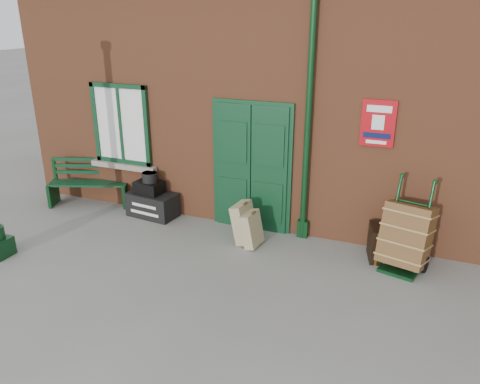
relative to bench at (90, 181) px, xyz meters
The scene contains 10 objects.
ground 3.93m from the bench, 19.80° to the right, with size 80.00×80.00×0.00m, color gray.
station_building 4.58m from the bench, 30.68° to the left, with size 10.30×4.30×4.36m.
bench is the anchor object (origin of this frame).
houdini_trunk 1.49m from the bench, ahead, with size 0.90×0.50×0.45m, color black.
strongbox 1.42m from the bench, ahead, with size 0.50×0.36×0.23m, color black.
hatbox 1.48m from the bench, ahead, with size 0.27×0.27×0.18m, color black.
suitcase_back 3.47m from the bench, ahead, with size 0.19×0.47×0.66m, color tan.
suitcase_front 3.66m from the bench, ahead, with size 0.17×0.42×0.56m, color tan.
porter_trolley 5.99m from the bench, ahead, with size 0.81×0.85×1.36m.
dark_trunk 5.83m from the bench, ahead, with size 0.75×0.49×0.54m, color black.
Camera 1 is at (2.35, -5.65, 3.58)m, focal length 35.00 mm.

